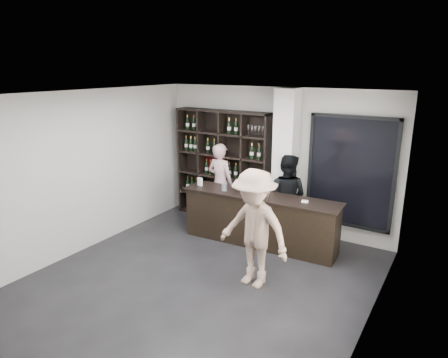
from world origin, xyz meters
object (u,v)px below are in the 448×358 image
Objects in this scene: taster_black at (286,197)px; tasting_counter at (260,220)px; wine_shelf at (223,166)px; customer at (254,229)px; taster_pink at (221,183)px.

tasting_counter is at bearing 61.89° from taster_black.
wine_shelf is 1.42× the size of taster_black.
wine_shelf is 2.90m from customer.
wine_shelf is 0.80× the size of tasting_counter.
taster_black is 0.91× the size of customer.
wine_shelf is at bearing 138.71° from customer.
taster_black is (0.28, 0.57, 0.35)m from tasting_counter.
customer is at bearing 139.10° from taster_pink.
taster_pink is at bearing -4.86° from taster_black.
customer is (0.58, -1.35, 0.43)m from tasting_counter.
taster_black is (1.56, -0.08, -0.02)m from taster_pink.
customer is (0.30, -1.92, 0.08)m from taster_black.
taster_pink is 0.93× the size of customer.
wine_shelf is at bearing -10.59° from taster_black.
tasting_counter is 1.62× the size of customer.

